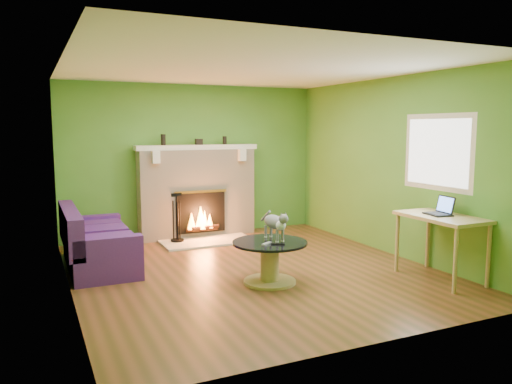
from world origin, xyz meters
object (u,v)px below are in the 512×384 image
(desk, at_px, (442,223))
(cat, at_px, (274,225))
(sofa, at_px, (95,244))
(coffee_table, at_px, (270,259))

(desk, relative_size, cat, 1.84)
(desk, distance_m, cat, 2.06)
(sofa, height_order, desk, sofa)
(coffee_table, bearing_deg, cat, 32.01)
(coffee_table, bearing_deg, sofa, 138.49)
(cat, bearing_deg, sofa, 138.68)
(coffee_table, height_order, cat, cat)
(sofa, height_order, cat, cat)
(sofa, bearing_deg, coffee_table, -41.51)
(sofa, bearing_deg, cat, -39.41)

